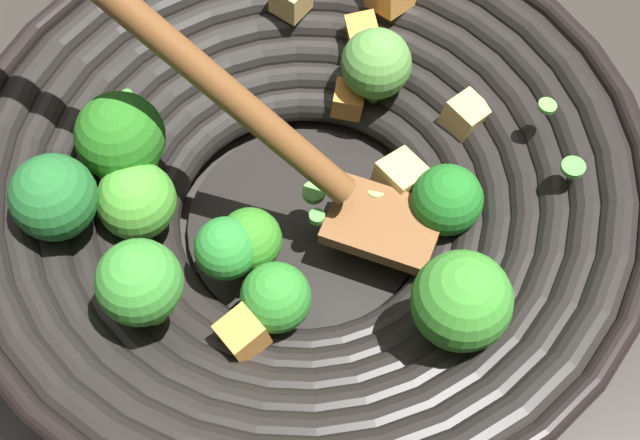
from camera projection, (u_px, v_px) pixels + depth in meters
The scene contains 2 objects.
ground_plane at pixel (305, 231), 0.62m from camera, with size 4.00×4.00×0.00m, color #332D28.
wok at pixel (300, 187), 0.57m from camera, with size 0.46×0.43×0.25m.
Camera 1 is at (0.28, -0.12, 0.54)m, focal length 51.38 mm.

